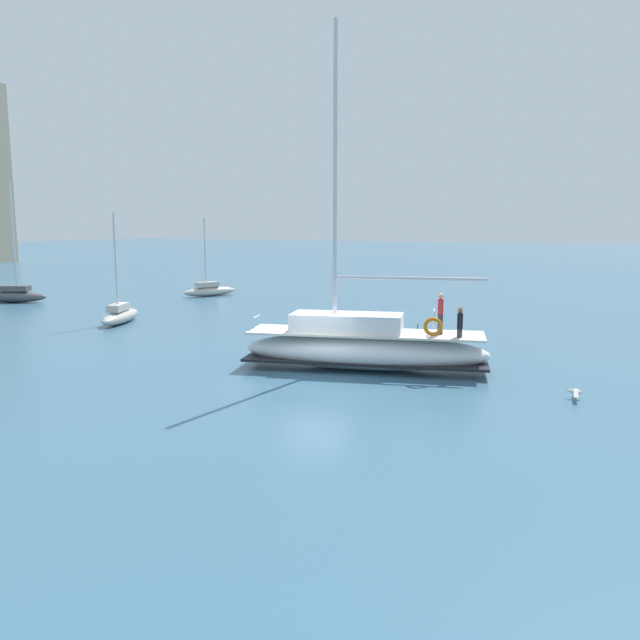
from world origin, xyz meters
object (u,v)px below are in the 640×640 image
object	(u,v)px
moored_sloop_near	(120,315)
mooring_buoy	(418,336)
moored_sloop_far	(13,294)
moored_cutter_left	(209,290)
seagull	(575,392)
main_sailboat	(363,346)

from	to	relation	value
moored_sloop_near	mooring_buoy	distance (m)	17.22
moored_sloop_far	moored_cutter_left	bearing A→B (deg)	-44.12
moored_cutter_left	seagull	distance (m)	34.99
seagull	mooring_buoy	xyz separation A→B (m)	(7.99, 8.28, -0.08)
main_sailboat	mooring_buoy	bearing A→B (deg)	3.00
moored_cutter_left	mooring_buoy	distance (m)	23.86
moored_sloop_near	seagull	size ratio (longest dim) A/B	5.24
moored_sloop_near	mooring_buoy	xyz separation A→B (m)	(3.38, -16.88, -0.34)
seagull	moored_sloop_far	bearing A→B (deg)	78.47
main_sailboat	moored_sloop_near	world-z (taller)	main_sailboat
main_sailboat	moored_sloop_far	distance (m)	32.72
moored_sloop_far	mooring_buoy	world-z (taller)	moored_sloop_far
seagull	moored_sloop_near	bearing A→B (deg)	79.62
main_sailboat	moored_sloop_far	size ratio (longest dim) A/B	1.49
moored_sloop_far	seagull	bearing A→B (deg)	-101.53
mooring_buoy	moored_sloop_far	bearing A→B (deg)	89.78
mooring_buoy	moored_sloop_near	bearing A→B (deg)	101.33
moored_sloop_far	mooring_buoy	bearing A→B (deg)	-90.22
main_sailboat	moored_sloop_far	world-z (taller)	main_sailboat
main_sailboat	moored_cutter_left	world-z (taller)	main_sailboat
main_sailboat	seagull	size ratio (longest dim) A/B	10.91
main_sailboat	seagull	bearing A→B (deg)	-94.84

